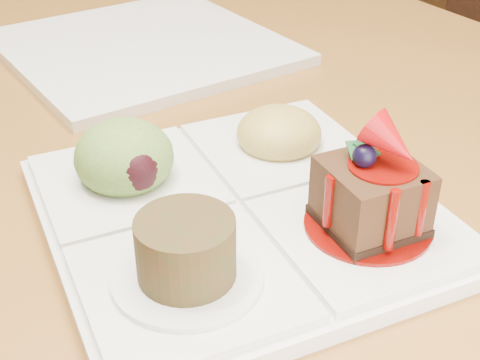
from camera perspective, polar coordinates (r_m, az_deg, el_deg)
dining_table at (r=1.05m, az=-19.66°, el=10.91°), size 1.00×1.80×0.75m
sampler_plate at (r=0.47m, az=-0.40°, el=-1.32°), size 0.29×0.29×0.10m
second_plate at (r=0.78m, az=-8.27°, el=11.15°), size 0.30×0.30×0.01m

